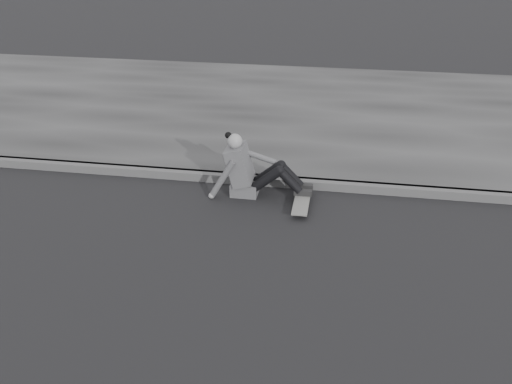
% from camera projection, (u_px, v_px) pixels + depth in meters
% --- Properties ---
extents(ground, '(80.00, 80.00, 0.00)m').
position_uv_depth(ground, '(350.00, 308.00, 5.62)').
color(ground, black).
rests_on(ground, ground).
extents(curb, '(24.00, 0.16, 0.12)m').
position_uv_depth(curb, '(354.00, 187.00, 7.86)').
color(curb, '#4F4F4F').
rests_on(curb, ground).
extents(sidewalk, '(24.00, 6.00, 0.12)m').
position_uv_depth(sidewalk, '(355.00, 114.00, 10.51)').
color(sidewalk, '#343434').
rests_on(sidewalk, ground).
extents(skateboard, '(0.20, 0.78, 0.09)m').
position_uv_depth(skateboard, '(302.00, 202.00, 7.45)').
color(skateboard, '#9F9F9A').
rests_on(skateboard, ground).
extents(seated_woman, '(1.38, 0.46, 0.88)m').
position_uv_depth(seated_woman, '(250.00, 170.00, 7.64)').
color(seated_woman, '#535356').
rests_on(seated_woman, ground).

